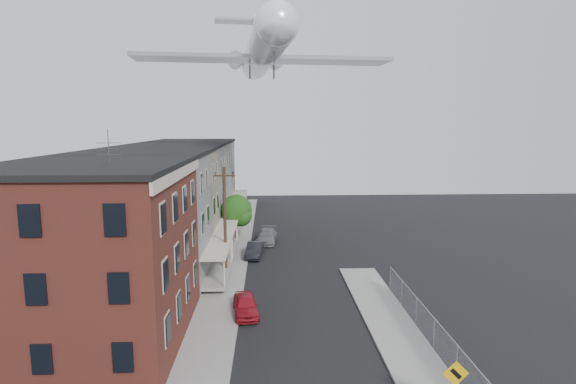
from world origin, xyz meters
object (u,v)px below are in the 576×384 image
utility_pole (225,220)px  car_far (267,236)px  warning_sign (455,382)px  airplane (262,51)px  street_tree (238,211)px  car_near (246,305)px  car_mid (255,250)px

utility_pole → car_far: size_ratio=1.89×
warning_sign → car_far: warning_sign is taller
warning_sign → airplane: bearing=105.4°
street_tree → car_near: street_tree is taller
warning_sign → street_tree: size_ratio=0.54×
warning_sign → utility_pole: bearing=120.5°
car_near → warning_sign: bearing=-58.3°
warning_sign → car_near: 14.59m
car_mid → airplane: bearing=87.6°
warning_sign → car_mid: bearing=110.4°
warning_sign → street_tree: street_tree is taller
warning_sign → car_near: size_ratio=0.73×
car_near → car_mid: 13.00m
car_mid → airplane: airplane is taller
utility_pole → street_tree: 10.00m
street_tree → warning_sign: bearing=-69.4°
warning_sign → car_mid: warning_sign is taller
warning_sign → car_near: (-9.20, 11.25, -1.23)m
car_near → car_far: size_ratio=0.80×
utility_pole → street_tree: bearing=88.1°
utility_pole → airplane: size_ratio=0.32×
street_tree → car_near: bearing=-84.6°
warning_sign → car_near: warning_sign is taller
warning_sign → street_tree: (-10.87, 28.95, 1.57)m
car_far → airplane: 18.91m
car_far → airplane: size_ratio=0.17×
car_near → car_far: bearing=78.2°
airplane → utility_pole: bearing=-105.4°
utility_pole → car_mid: (2.20, 5.23, -4.01)m
car_far → car_mid: bearing=-96.5°
car_near → utility_pole: bearing=96.9°
warning_sign → street_tree: bearing=110.6°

